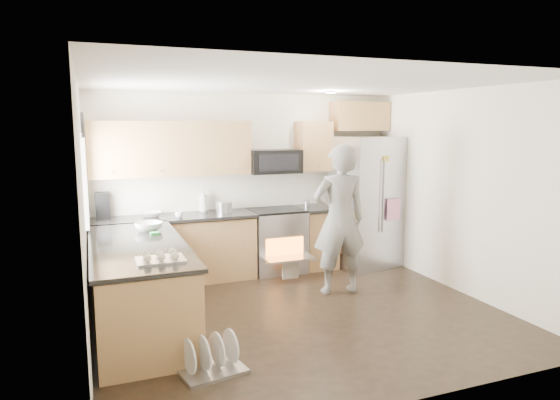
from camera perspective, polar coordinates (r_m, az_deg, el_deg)
name	(u,v)px	position (r m, az deg, el deg)	size (l,w,h in m)	color
ground	(300,314)	(5.89, 2.33, -12.85)	(4.50, 4.50, 0.00)	black
room_shell	(297,169)	(5.50, 2.01, 3.61)	(4.54, 4.04, 2.62)	white
back_cabinet_run	(213,210)	(7.06, -7.68, -1.16)	(4.45, 0.64, 2.50)	#A56942
peninsula	(140,286)	(5.55, -15.75, -9.44)	(0.96, 2.36, 1.02)	#A56942
stove_range	(277,226)	(7.33, -0.38, -3.01)	(0.76, 0.97, 1.79)	#B7B7BC
refrigerator	(368,202)	(7.73, 9.99, -0.18)	(1.08, 0.91, 1.98)	#B7B7BC
person	(339,220)	(6.38, 6.80, -2.26)	(0.70, 0.46, 1.91)	gray
dish_rack	(211,361)	(4.65, -7.93, -17.78)	(0.62, 0.53, 0.34)	#B7B7BC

